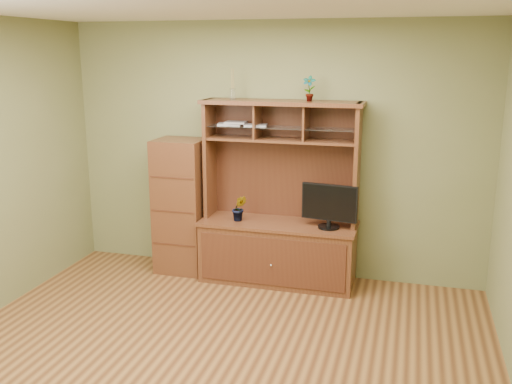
% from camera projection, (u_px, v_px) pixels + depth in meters
% --- Properties ---
extents(room, '(4.54, 4.04, 2.74)m').
position_uv_depth(room, '(208.00, 195.00, 4.22)').
color(room, '#512E17').
rests_on(room, ground).
extents(media_hutch, '(1.66, 0.61, 1.90)m').
position_uv_depth(media_hutch, '(279.00, 233.00, 6.00)').
color(media_hutch, '#432113').
rests_on(media_hutch, room).
extents(monitor, '(0.57, 0.22, 0.45)m').
position_uv_depth(monitor, '(329.00, 205.00, 5.69)').
color(monitor, black).
rests_on(monitor, media_hutch).
extents(orchid_plant, '(0.18, 0.16, 0.28)m').
position_uv_depth(orchid_plant, '(239.00, 208.00, 5.96)').
color(orchid_plant, '#2E521C').
rests_on(orchid_plant, media_hutch).
extents(top_plant, '(0.14, 0.10, 0.25)m').
position_uv_depth(top_plant, '(309.00, 88.00, 5.63)').
color(top_plant, '#3D6925').
rests_on(top_plant, media_hutch).
extents(reed_diffuser, '(0.06, 0.06, 0.31)m').
position_uv_depth(reed_diffuser, '(233.00, 87.00, 5.84)').
color(reed_diffuser, silver).
rests_on(reed_diffuser, media_hutch).
extents(magazines, '(0.55, 0.22, 0.04)m').
position_uv_depth(magazines, '(240.00, 124.00, 5.91)').
color(magazines, '#B6B6BB').
rests_on(magazines, media_hutch).
extents(side_cabinet, '(0.53, 0.48, 1.47)m').
position_uv_depth(side_cabinet, '(181.00, 206.00, 6.25)').
color(side_cabinet, '#432113').
rests_on(side_cabinet, room).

